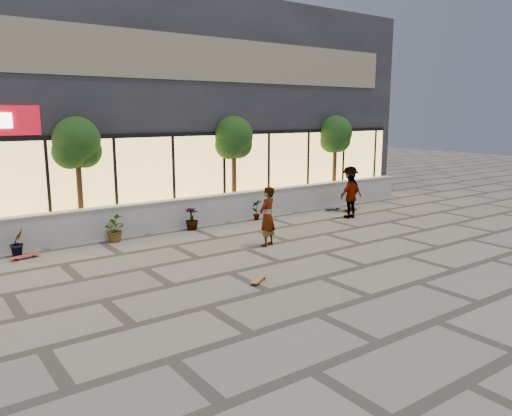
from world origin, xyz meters
TOP-DOWN VIEW (x-y plane):
  - ground at (0.00, 0.00)m, footprint 80.00×80.00m
  - planter_wall at (0.00, 7.00)m, footprint 22.00×0.42m
  - retail_building at (-0.00, 12.49)m, footprint 24.00×9.17m
  - shrub_b at (-5.70, 6.45)m, footprint 0.57×0.57m
  - shrub_c at (-2.90, 6.45)m, footprint 0.68×0.77m
  - shrub_d at (-0.10, 6.45)m, footprint 0.64×0.64m
  - shrub_e at (2.70, 6.45)m, footprint 0.46×0.35m
  - tree_midwest at (-3.50, 7.70)m, footprint 1.60×1.50m
  - tree_mideast at (2.50, 7.70)m, footprint 1.60×1.50m
  - tree_east at (8.00, 7.70)m, footprint 1.60×1.50m
  - skater_center at (0.75, 3.21)m, footprint 0.79×0.67m
  - skater_right_near at (5.86, 4.61)m, footprint 1.02×0.49m
  - skater_right_far at (6.86, 5.62)m, footprint 1.34×0.96m
  - skateboard_center at (-1.45, 0.64)m, footprint 0.73×0.57m
  - skateboard_left at (-5.60, 6.05)m, footprint 0.83×0.37m
  - skateboard_right_near at (7.00, 5.65)m, footprint 0.83×0.26m
  - skateboard_right_far at (6.50, 6.20)m, footprint 0.87×0.29m

SIDE VIEW (x-z plane):
  - ground at x=0.00m, z-range 0.00..0.00m
  - skateboard_center at x=-1.45m, z-range 0.03..0.12m
  - skateboard_left at x=-5.60m, z-range 0.03..0.13m
  - skateboard_right_near at x=7.00m, z-range 0.03..0.13m
  - skateboard_right_far at x=6.50m, z-range 0.03..0.14m
  - shrub_b at x=-5.70m, z-range 0.00..0.81m
  - shrub_c at x=-2.90m, z-range 0.00..0.81m
  - shrub_d at x=-0.10m, z-range 0.00..0.81m
  - shrub_e at x=2.70m, z-range 0.00..0.81m
  - planter_wall at x=0.00m, z-range 0.00..1.04m
  - skater_right_near at x=5.86m, z-range 0.00..1.68m
  - skater_center at x=0.75m, z-range 0.00..1.83m
  - skater_right_far at x=6.86m, z-range 0.00..1.87m
  - tree_midwest at x=-3.50m, z-range 1.03..4.94m
  - tree_mideast at x=2.50m, z-range 1.03..4.94m
  - tree_east at x=8.00m, z-range 1.03..4.94m
  - retail_building at x=0.00m, z-range 0.00..8.50m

